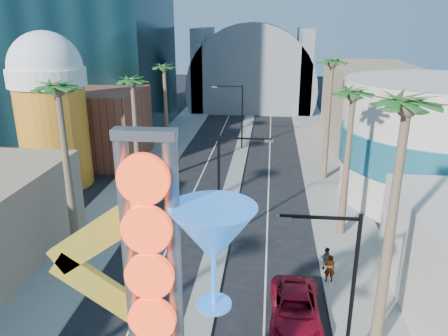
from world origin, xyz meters
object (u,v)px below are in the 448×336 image
neon_sign (179,294)px  red_pickup (295,309)px  pedestrian_b (326,258)px  pedestrian_a (330,269)px

neon_sign → red_pickup: 11.51m
red_pickup → pedestrian_b: bearing=67.8°
neon_sign → red_pickup: (4.29, 8.47, -6.51)m
red_pickup → pedestrian_a: 4.45m
pedestrian_a → pedestrian_b: bearing=-88.6°
red_pickup → pedestrian_b: (2.19, 5.27, 0.12)m
pedestrian_a → pedestrian_b: 1.44m
neon_sign → pedestrian_b: neon_sign is taller
neon_sign → pedestrian_a: bearing=62.1°
pedestrian_b → neon_sign: bearing=89.3°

